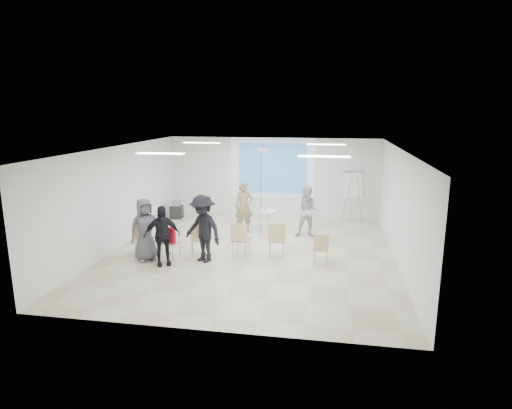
% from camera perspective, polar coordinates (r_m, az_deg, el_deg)
% --- Properties ---
extents(floor, '(8.00, 9.00, 0.10)m').
position_cam_1_polar(floor, '(12.40, -0.64, -6.67)').
color(floor, beige).
rests_on(floor, ground).
extents(ceiling, '(8.00, 9.00, 0.10)m').
position_cam_1_polar(ceiling, '(11.75, -0.67, 7.76)').
color(ceiling, white).
rests_on(ceiling, wall_back).
extents(wall_back, '(8.00, 0.10, 3.00)m').
position_cam_1_polar(wall_back, '(16.40, 2.24, 3.67)').
color(wall_back, silver).
rests_on(wall_back, floor).
extents(wall_left, '(0.10, 9.00, 3.00)m').
position_cam_1_polar(wall_left, '(13.31, -18.07, 0.96)').
color(wall_left, silver).
rests_on(wall_left, floor).
extents(wall_right, '(0.10, 9.00, 3.00)m').
position_cam_1_polar(wall_right, '(11.94, 18.83, -0.38)').
color(wall_right, silver).
rests_on(wall_right, floor).
extents(projection_halo, '(3.20, 0.01, 2.30)m').
position_cam_1_polar(projection_halo, '(16.28, 2.22, 4.85)').
color(projection_halo, silver).
rests_on(projection_halo, wall_back).
extents(projection_image, '(2.60, 0.01, 1.90)m').
position_cam_1_polar(projection_image, '(16.27, 2.22, 4.84)').
color(projection_image, teal).
rests_on(projection_image, wall_back).
extents(pedestal_table, '(0.64, 0.64, 0.72)m').
position_cam_1_polar(pedestal_table, '(14.54, 1.53, -1.92)').
color(pedestal_table, white).
rests_on(pedestal_table, floor).
extents(player_left, '(0.82, 0.69, 1.92)m').
position_cam_1_polar(player_left, '(14.22, -1.61, 0.08)').
color(player_left, '#96805C').
rests_on(player_left, floor).
extents(player_right, '(0.90, 0.73, 1.86)m').
position_cam_1_polar(player_right, '(13.78, 6.96, -0.54)').
color(player_right, silver).
rests_on(player_right, floor).
extents(controller_left, '(0.09, 0.14, 0.04)m').
position_cam_1_polar(controller_left, '(14.37, -0.71, 1.45)').
color(controller_left, silver).
rests_on(controller_left, player_left).
extents(controller_right, '(0.04, 0.13, 0.04)m').
position_cam_1_polar(controller_right, '(13.97, 6.31, 1.01)').
color(controller_right, silver).
rests_on(controller_right, player_right).
extents(chair_far_left, '(0.49, 0.52, 0.93)m').
position_cam_1_polar(chair_far_left, '(12.49, -14.96, -4.07)').
color(chair_far_left, tan).
rests_on(chair_far_left, floor).
extents(chair_left_mid, '(0.51, 0.53, 0.88)m').
position_cam_1_polar(chair_left_mid, '(12.01, -11.50, -4.72)').
color(chair_left_mid, tan).
rests_on(chair_left_mid, floor).
extents(chair_left_inner, '(0.59, 0.61, 0.94)m').
position_cam_1_polar(chair_left_inner, '(12.11, -7.66, -4.25)').
color(chair_left_inner, tan).
rests_on(chair_left_inner, floor).
extents(chair_center, '(0.52, 0.55, 1.00)m').
position_cam_1_polar(chair_center, '(11.84, -2.10, -4.35)').
color(chair_center, tan).
rests_on(chair_center, floor).
extents(chair_right_inner, '(0.52, 0.55, 1.01)m').
position_cam_1_polar(chair_right_inner, '(11.80, 2.76, -4.40)').
color(chair_right_inner, tan).
rests_on(chair_right_inner, floor).
extents(chair_right_far, '(0.41, 0.44, 0.84)m').
position_cam_1_polar(chair_right_far, '(11.48, 8.65, -5.55)').
color(chair_right_far, tan).
rests_on(chair_right_far, floor).
extents(red_jacket, '(0.47, 0.22, 0.44)m').
position_cam_1_polar(red_jacket, '(11.82, -11.71, -3.99)').
color(red_jacket, '#AE1521').
rests_on(red_jacket, chair_left_mid).
extents(laptop, '(0.42, 0.37, 0.03)m').
position_cam_1_polar(laptop, '(12.22, -7.67, -4.34)').
color(laptop, black).
rests_on(laptop, chair_left_inner).
extents(audience_left, '(1.25, 1.08, 1.85)m').
position_cam_1_polar(audience_left, '(11.45, -12.46, -3.51)').
color(audience_left, black).
rests_on(audience_left, floor).
extents(audience_mid, '(1.53, 1.28, 2.08)m').
position_cam_1_polar(audience_mid, '(11.50, -7.11, -2.63)').
color(audience_mid, black).
rests_on(audience_mid, floor).
extents(audience_outer, '(1.12, 1.08, 1.92)m').
position_cam_1_polar(audience_outer, '(11.93, -14.58, -2.78)').
color(audience_outer, '#5D5D63').
rests_on(audience_outer, floor).
extents(flipchart_easel, '(0.78, 0.61, 1.87)m').
position_cam_1_polar(flipchart_easel, '(15.85, 12.76, 2.62)').
color(flipchart_easel, gray).
rests_on(flipchart_easel, floor).
extents(av_cart, '(0.47, 0.38, 0.68)m').
position_cam_1_polar(av_cart, '(16.43, -10.56, -0.74)').
color(av_cart, black).
rests_on(av_cart, floor).
extents(ceiling_projector, '(0.30, 0.25, 3.00)m').
position_cam_1_polar(ceiling_projector, '(13.23, 0.94, 6.72)').
color(ceiling_projector, white).
rests_on(ceiling_projector, ceiling).
extents(fluor_panel_nw, '(1.20, 0.30, 0.02)m').
position_cam_1_polar(fluor_panel_nw, '(14.17, -7.23, 8.16)').
color(fluor_panel_nw, white).
rests_on(fluor_panel_nw, ceiling).
extents(fluor_panel_ne, '(1.20, 0.30, 0.02)m').
position_cam_1_polar(fluor_panel_ne, '(13.55, 9.33, 7.90)').
color(fluor_panel_ne, white).
rests_on(fluor_panel_ne, ceiling).
extents(fluor_panel_sw, '(1.20, 0.30, 0.02)m').
position_cam_1_polar(fluor_panel_sw, '(10.88, -12.63, 6.65)').
color(fluor_panel_sw, white).
rests_on(fluor_panel_sw, ceiling).
extents(fluor_panel_se, '(1.20, 0.30, 0.02)m').
position_cam_1_polar(fluor_panel_se, '(10.07, 9.07, 6.33)').
color(fluor_panel_se, white).
rests_on(fluor_panel_se, ceiling).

